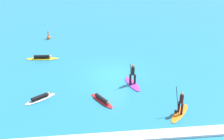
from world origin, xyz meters
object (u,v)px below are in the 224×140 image
(surfer_on_red_board, at_px, (102,100))
(surfer_on_purple_board, at_px, (132,80))
(surfer_on_orange_board, at_px, (180,108))
(surfer_on_white_board, at_px, (40,98))
(surfer_on_yellow_board, at_px, (42,58))
(marker_buoy, at_px, (49,38))

(surfer_on_red_board, bearing_deg, surfer_on_purple_board, 96.91)
(surfer_on_red_board, xyz_separation_m, surfer_on_orange_board, (5.48, -2.15, 0.32))
(surfer_on_orange_board, xyz_separation_m, surfer_on_white_board, (-10.26, 2.91, -0.31))
(surfer_on_red_board, relative_size, surfer_on_yellow_board, 0.75)
(surfer_on_orange_board, xyz_separation_m, surfer_on_purple_board, (-2.73, 4.46, -0.02))
(surfer_on_red_board, bearing_deg, surfer_on_orange_board, 35.53)
(surfer_on_purple_board, bearing_deg, surfer_on_white_board, -93.61)
(surfer_on_orange_board, bearing_deg, surfer_on_white_board, -65.95)
(surfer_on_purple_board, bearing_deg, surfer_on_orange_board, 16.22)
(surfer_on_orange_board, distance_m, surfer_on_yellow_board, 14.99)
(surfer_on_orange_board, height_order, surfer_on_purple_board, surfer_on_orange_board)
(marker_buoy, bearing_deg, surfer_on_purple_board, -54.30)
(surfer_on_yellow_board, bearing_deg, marker_buoy, 92.71)
(surfer_on_red_board, xyz_separation_m, surfer_on_white_board, (-4.78, 0.76, 0.01))
(surfer_on_red_board, relative_size, marker_buoy, 2.33)
(surfer_on_white_board, bearing_deg, surfer_on_orange_board, -49.08)
(surfer_on_red_board, height_order, marker_buoy, marker_buoy)
(surfer_on_yellow_board, relative_size, surfer_on_white_board, 1.35)
(surfer_on_red_board, xyz_separation_m, surfer_on_yellow_board, (-5.43, 8.11, 0.01))
(surfer_on_yellow_board, relative_size, marker_buoy, 3.10)
(surfer_on_white_board, bearing_deg, surfer_on_purple_board, -21.63)
(surfer_on_purple_board, xyz_separation_m, surfer_on_yellow_board, (-8.19, 5.80, -0.29))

